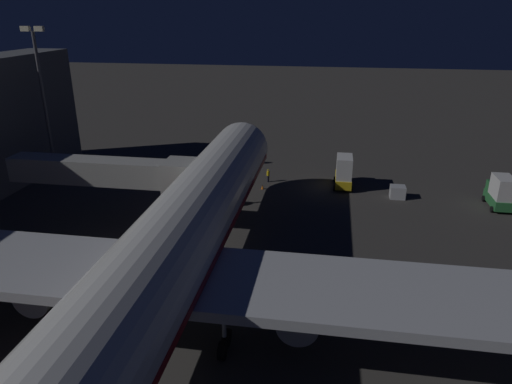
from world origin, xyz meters
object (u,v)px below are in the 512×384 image
object	(u,v)px
ops_van	(344,172)
traffic_cone_nose_port	(263,187)
airliner_at_gate	(154,277)
ground_crew_near_nose_gear	(268,175)
cargo_truck_aft	(500,192)
baggage_container_near_belt	(398,192)
jet_bridge	(118,172)
traffic_cone_nose_starboard	(229,185)
apron_floodlight_mast	(43,96)

from	to	relation	value
ops_van	traffic_cone_nose_port	xyz separation A→B (m)	(10.05, 2.42, -1.79)
airliner_at_gate	ground_crew_near_nose_gear	xyz separation A→B (m)	(-2.54, -33.71, -4.77)
cargo_truck_aft	baggage_container_near_belt	xyz separation A→B (m)	(11.03, -1.23, -1.17)
jet_bridge	airliner_at_gate	bearing A→B (deg)	120.55
baggage_container_near_belt	ground_crew_near_nose_gear	distance (m)	16.42
ground_crew_near_nose_gear	traffic_cone_nose_starboard	bearing A→B (deg)	29.91
apron_floodlight_mast	baggage_container_near_belt	world-z (taller)	apron_floodlight_mast
jet_bridge	ops_van	xyz separation A→B (m)	(-23.03, -15.13, -3.74)
traffic_cone_nose_port	traffic_cone_nose_starboard	world-z (taller)	same
cargo_truck_aft	ground_crew_near_nose_gear	xyz separation A→B (m)	(27.17, -4.28, -0.97)
ops_van	cargo_truck_aft	size ratio (longest dim) A/B	1.04
traffic_cone_nose_starboard	baggage_container_near_belt	bearing A→B (deg)	179.11
baggage_container_near_belt	ground_crew_near_nose_gear	bearing A→B (deg)	-10.71
cargo_truck_aft	traffic_cone_nose_port	xyz separation A→B (m)	(27.50, -1.55, -1.65)
traffic_cone_nose_port	apron_floodlight_mast	bearing A→B (deg)	1.86
ops_van	traffic_cone_nose_port	bearing A→B (deg)	13.52
jet_bridge	traffic_cone_nose_port	bearing A→B (deg)	-135.61
jet_bridge	traffic_cone_nose_starboard	bearing A→B (deg)	-124.04
cargo_truck_aft	traffic_cone_nose_port	bearing A→B (deg)	-3.23
baggage_container_near_belt	traffic_cone_nose_port	xyz separation A→B (m)	(16.47, -0.33, -0.48)
traffic_cone_nose_port	traffic_cone_nose_starboard	distance (m)	4.40
airliner_at_gate	apron_floodlight_mast	bearing A→B (deg)	-49.72
cargo_truck_aft	traffic_cone_nose_port	world-z (taller)	cargo_truck_aft
airliner_at_gate	traffic_cone_nose_starboard	size ratio (longest dim) A/B	118.87
airliner_at_gate	traffic_cone_nose_starboard	bearing A→B (deg)	-85.94
cargo_truck_aft	baggage_container_near_belt	size ratio (longest dim) A/B	2.65
airliner_at_gate	traffic_cone_nose_starboard	world-z (taller)	airliner_at_gate
ground_crew_near_nose_gear	apron_floodlight_mast	bearing A→B (deg)	7.37
jet_bridge	ops_van	distance (m)	27.81
airliner_at_gate	ops_van	distance (m)	35.76
airliner_at_gate	cargo_truck_aft	xyz separation A→B (m)	(-29.70, -29.43, -3.80)
ops_van	cargo_truck_aft	xyz separation A→B (m)	(-17.46, 3.97, -0.14)
airliner_at_gate	baggage_container_near_belt	size ratio (longest dim) A/B	37.21
ops_van	cargo_truck_aft	distance (m)	17.90
jet_bridge	cargo_truck_aft	size ratio (longest dim) A/B	4.26
airliner_at_gate	ground_crew_near_nose_gear	bearing A→B (deg)	-94.31
jet_bridge	traffic_cone_nose_starboard	size ratio (longest dim) A/B	36.05
traffic_cone_nose_starboard	ground_crew_near_nose_gear	bearing A→B (deg)	-150.09
airliner_at_gate	traffic_cone_nose_starboard	distance (m)	31.54
apron_floodlight_mast	traffic_cone_nose_starboard	world-z (taller)	apron_floodlight_mast
airliner_at_gate	ground_crew_near_nose_gear	world-z (taller)	airliner_at_gate
baggage_container_near_belt	traffic_cone_nose_port	distance (m)	16.48
traffic_cone_nose_port	jet_bridge	bearing A→B (deg)	44.39
jet_bridge	apron_floodlight_mast	xyz separation A→B (m)	(14.71, -11.81, 5.34)
baggage_container_near_belt	traffic_cone_nose_port	size ratio (longest dim) A/B	3.19
ops_van	traffic_cone_nose_starboard	distance (m)	14.76
apron_floodlight_mast	cargo_truck_aft	bearing A→B (deg)	179.32
ground_crew_near_nose_gear	traffic_cone_nose_port	distance (m)	2.83
ops_van	baggage_container_near_belt	distance (m)	7.11
cargo_truck_aft	ground_crew_near_nose_gear	size ratio (longest dim) A/B	2.68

